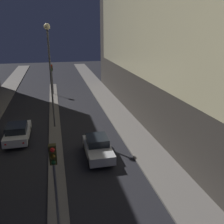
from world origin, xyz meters
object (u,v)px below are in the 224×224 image
(street_lamp, at_px, (50,60))
(car_right_lane, at_px, (98,147))
(car_left_lane, at_px, (18,132))
(traffic_light_near, at_px, (54,168))
(traffic_light_mid, at_px, (52,72))

(street_lamp, distance_m, car_right_lane, 9.17)
(car_right_lane, bearing_deg, car_left_lane, 144.92)
(traffic_light_near, height_order, car_right_lane, traffic_light_near)
(street_lamp, height_order, car_right_lane, street_lamp)
(traffic_light_near, height_order, traffic_light_mid, same)
(traffic_light_near, height_order, street_lamp, street_lamp)
(traffic_light_near, distance_m, traffic_light_mid, 25.59)
(traffic_light_mid, distance_m, street_lamp, 13.07)
(traffic_light_mid, height_order, street_lamp, street_lamp)
(street_lamp, height_order, car_left_lane, street_lamp)
(traffic_light_mid, bearing_deg, car_left_lane, -101.40)
(street_lamp, bearing_deg, traffic_light_mid, 90.00)
(traffic_light_mid, bearing_deg, traffic_light_near, -90.00)
(traffic_light_mid, distance_m, car_left_lane, 15.50)
(street_lamp, xyz_separation_m, car_left_lane, (-3.02, -2.33, -5.61))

